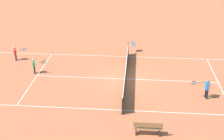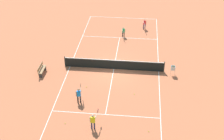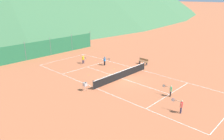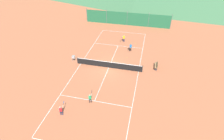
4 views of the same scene
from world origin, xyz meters
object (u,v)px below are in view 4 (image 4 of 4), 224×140
(player_near_service, at_px, (90,97))
(player_near_baseline, at_px, (61,110))
(tennis_ball_mid_court, at_px, (102,40))
(player_far_baseline, at_px, (124,38))
(tennis_ball_alley_right, at_px, (127,57))
(tennis_ball_service_box, at_px, (102,52))
(courtside_bench, at_px, (156,65))
(tennis_ball_by_net_left, at_px, (139,73))
(tennis_net, at_px, (109,65))
(player_far_service, at_px, (130,47))
(tennis_ball_by_net_right, at_px, (136,44))
(ball_hopper, at_px, (73,57))

(player_near_service, relative_size, player_near_baseline, 0.96)
(player_near_service, distance_m, tennis_ball_mid_court, 14.82)
(player_far_baseline, relative_size, tennis_ball_alley_right, 19.57)
(tennis_ball_service_box, relative_size, tennis_ball_mid_court, 1.00)
(player_far_baseline, height_order, courtside_bench, player_far_baseline)
(player_far_baseline, relative_size, tennis_ball_mid_court, 19.57)
(tennis_ball_service_box, bearing_deg, player_near_baseline, -92.71)
(tennis_ball_by_net_left, bearing_deg, tennis_net, 174.57)
(player_far_service, bearing_deg, courtside_bench, -41.89)
(tennis_ball_by_net_right, distance_m, ball_hopper, 10.90)
(tennis_ball_mid_court, bearing_deg, tennis_ball_alley_right, -42.41)
(player_far_baseline, relative_size, player_near_service, 1.12)
(tennis_ball_by_net_right, xyz_separation_m, tennis_ball_service_box, (-4.82, -4.01, 0.00))
(player_near_service, xyz_separation_m, tennis_ball_alley_right, (2.41, 9.73, -0.64))
(player_far_baseline, distance_m, tennis_ball_service_box, 5.12)
(player_near_baseline, bearing_deg, tennis_ball_alley_right, 68.71)
(player_near_service, distance_m, courtside_bench, 10.49)
(player_near_baseline, bearing_deg, tennis_ball_by_net_left, 51.07)
(tennis_ball_mid_court, bearing_deg, player_far_baseline, 0.91)
(tennis_ball_service_box, bearing_deg, tennis_net, -60.99)
(tennis_ball_by_net_right, relative_size, tennis_ball_alley_right, 1.00)
(player_near_service, xyz_separation_m, tennis_ball_by_net_right, (3.17, 14.33, -0.64))
(tennis_ball_mid_court, xyz_separation_m, courtside_bench, (9.57, -6.49, 0.42))
(player_near_service, xyz_separation_m, ball_hopper, (-4.92, 7.05, -0.01))
(player_far_service, xyz_separation_m, player_near_service, (-2.62, -11.73, -0.09))
(tennis_ball_service_box, xyz_separation_m, tennis_ball_alley_right, (4.07, -0.59, 0.00))
(player_far_service, height_order, tennis_ball_alley_right, player_far_service)
(player_near_baseline, distance_m, tennis_ball_by_net_left, 10.91)
(player_far_service, height_order, tennis_ball_service_box, player_far_service)
(player_near_baseline, distance_m, tennis_ball_mid_court, 16.80)
(player_far_service, xyz_separation_m, tennis_ball_by_net_right, (0.55, 2.59, -0.73))
(ball_hopper, bearing_deg, tennis_net, -4.48)
(ball_hopper, bearing_deg, tennis_ball_by_net_left, -4.90)
(player_far_baseline, distance_m, ball_hopper, 9.63)
(player_near_baseline, bearing_deg, player_far_service, 70.80)
(player_near_baseline, height_order, tennis_ball_by_net_right, player_near_baseline)
(player_far_baseline, bearing_deg, player_near_service, -94.13)
(player_near_baseline, relative_size, tennis_ball_by_net_right, 18.07)
(tennis_ball_by_net_right, xyz_separation_m, tennis_ball_mid_court, (-6.01, 0.20, 0.00))
(tennis_net, height_order, tennis_ball_alley_right, tennis_net)
(player_far_baseline, height_order, ball_hopper, player_far_baseline)
(ball_hopper, bearing_deg, player_near_baseline, -73.97)
(tennis_ball_service_box, bearing_deg, tennis_ball_by_net_left, -33.17)
(tennis_net, relative_size, tennis_ball_service_box, 139.09)
(tennis_ball_service_box, bearing_deg, tennis_ball_mid_court, 105.71)
(tennis_ball_by_net_right, height_order, courtside_bench, courtside_bench)
(tennis_ball_mid_court, relative_size, ball_hopper, 0.07)
(tennis_ball_by_net_right, height_order, ball_hopper, ball_hopper)
(tennis_ball_alley_right, xyz_separation_m, courtside_bench, (4.32, -1.68, 0.42))
(ball_hopper, bearing_deg, tennis_ball_alley_right, 20.10)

